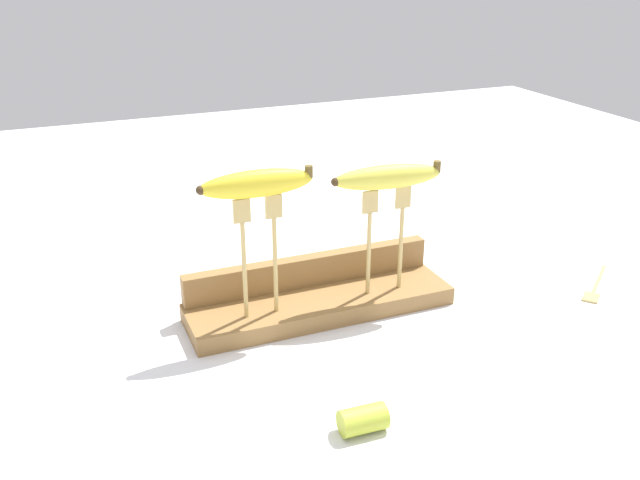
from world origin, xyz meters
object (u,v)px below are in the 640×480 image
at_px(fork_stand_right, 386,231).
at_px(banana_raised_left, 257,183).
at_px(fork_stand_left, 259,246).
at_px(banana_raised_right, 388,177).
at_px(banana_chunk_near, 364,419).
at_px(fork_fallen_far, 595,287).

height_order(fork_stand_right, banana_raised_left, banana_raised_left).
bearing_deg(fork_stand_right, banana_raised_left, 180.00).
distance_m(fork_stand_left, banana_raised_right, 0.23).
bearing_deg(banana_chunk_near, fork_stand_right, 58.72).
distance_m(fork_stand_right, fork_fallen_far, 0.41).
bearing_deg(banana_raised_right, banana_chunk_near, -121.27).
height_order(fork_stand_right, fork_fallen_far, fork_stand_right).
xyz_separation_m(banana_raised_left, banana_raised_right, (0.21, 0.00, -0.02)).
height_order(fork_stand_right, banana_raised_right, banana_raised_right).
relative_size(fork_stand_right, banana_raised_right, 0.97).
height_order(fork_stand_left, banana_raised_left, banana_raised_left).
bearing_deg(fork_stand_left, banana_raised_right, 0.00).
bearing_deg(fork_stand_right, banana_chunk_near, -121.28).
relative_size(banana_raised_left, fork_fallen_far, 1.28).
bearing_deg(fork_fallen_far, fork_stand_left, 171.28).
bearing_deg(banana_raised_left, fork_stand_left, -1.31).
relative_size(fork_stand_right, fork_fallen_far, 1.29).
bearing_deg(banana_raised_right, fork_fallen_far, -13.55).
bearing_deg(banana_raised_right, fork_stand_right, -5.11).
distance_m(fork_fallen_far, banana_chunk_near, 0.58).
xyz_separation_m(banana_raised_left, banana_chunk_near, (0.04, -0.29, -0.23)).
distance_m(banana_raised_right, banana_chunk_near, 0.39).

